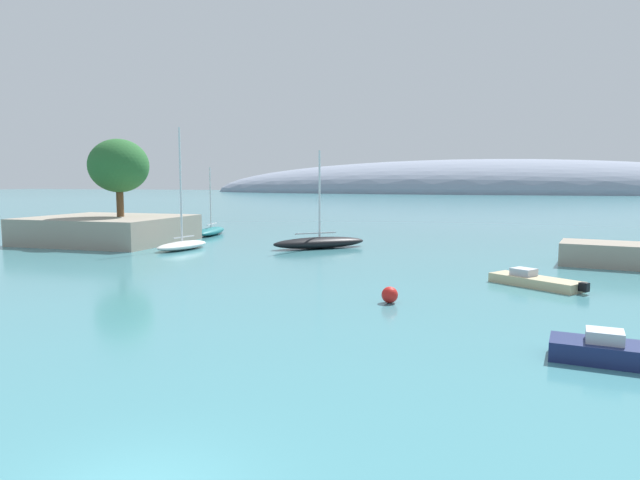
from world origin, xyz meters
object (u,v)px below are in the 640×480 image
(sailboat_white_near_shore, at_px, (182,244))
(motorboat_navy_alongside_breakwater, at_px, (628,353))
(motorboat_sand_foreground, at_px, (535,281))
(mooring_buoy_red, at_px, (390,295))
(tree_clump_shore, at_px, (119,166))
(sailboat_black_mid_mooring, at_px, (320,242))
(sailboat_teal_outer_mooring, at_px, (211,231))

(sailboat_white_near_shore, xyz_separation_m, motorboat_navy_alongside_breakwater, (29.26, -21.79, -0.15))
(sailboat_white_near_shore, relative_size, motorboat_sand_foreground, 2.03)
(mooring_buoy_red, bearing_deg, tree_clump_shore, 147.55)
(motorboat_navy_alongside_breakwater, bearing_deg, tree_clump_shore, -26.00)
(sailboat_black_mid_mooring, bearing_deg, motorboat_sand_foreground, -78.62)
(tree_clump_shore, height_order, sailboat_black_mid_mooring, tree_clump_shore)
(sailboat_black_mid_mooring, bearing_deg, sailboat_white_near_shore, 161.36)
(motorboat_sand_foreground, height_order, motorboat_navy_alongside_breakwater, motorboat_navy_alongside_breakwater)
(tree_clump_shore, height_order, sailboat_white_near_shore, sailboat_white_near_shore)
(motorboat_navy_alongside_breakwater, height_order, mooring_buoy_red, motorboat_navy_alongside_breakwater)
(tree_clump_shore, relative_size, sailboat_teal_outer_mooring, 1.00)
(sailboat_white_near_shore, distance_m, sailboat_teal_outer_mooring, 12.70)
(motorboat_navy_alongside_breakwater, bearing_deg, sailboat_white_near_shore, -29.16)
(sailboat_white_near_shore, height_order, mooring_buoy_red, sailboat_white_near_shore)
(tree_clump_shore, height_order, motorboat_navy_alongside_breakwater, tree_clump_shore)
(sailboat_white_near_shore, bearing_deg, sailboat_black_mid_mooring, 122.60)
(sailboat_white_near_shore, xyz_separation_m, motorboat_sand_foreground, (27.34, -8.60, -0.21))
(tree_clump_shore, bearing_deg, motorboat_navy_alongside_breakwater, -33.52)
(motorboat_sand_foreground, xyz_separation_m, motorboat_navy_alongside_breakwater, (1.92, -13.20, 0.06))
(motorboat_sand_foreground, relative_size, motorboat_navy_alongside_breakwater, 0.97)
(tree_clump_shore, bearing_deg, sailboat_black_mid_mooring, 3.50)
(tree_clump_shore, relative_size, mooring_buoy_red, 9.18)
(tree_clump_shore, distance_m, motorboat_navy_alongside_breakwater, 45.72)
(sailboat_black_mid_mooring, relative_size, mooring_buoy_red, 10.60)
(mooring_buoy_red, bearing_deg, sailboat_teal_outer_mooring, 131.62)
(sailboat_teal_outer_mooring, bearing_deg, tree_clump_shore, -37.51)
(sailboat_black_mid_mooring, height_order, mooring_buoy_red, sailboat_black_mid_mooring)
(mooring_buoy_red, bearing_deg, sailboat_black_mid_mooring, 116.24)
(tree_clump_shore, height_order, sailboat_teal_outer_mooring, tree_clump_shore)
(tree_clump_shore, distance_m, mooring_buoy_red, 34.88)
(sailboat_black_mid_mooring, bearing_deg, tree_clump_shore, 142.93)
(sailboat_teal_outer_mooring, bearing_deg, mooring_buoy_red, 31.45)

